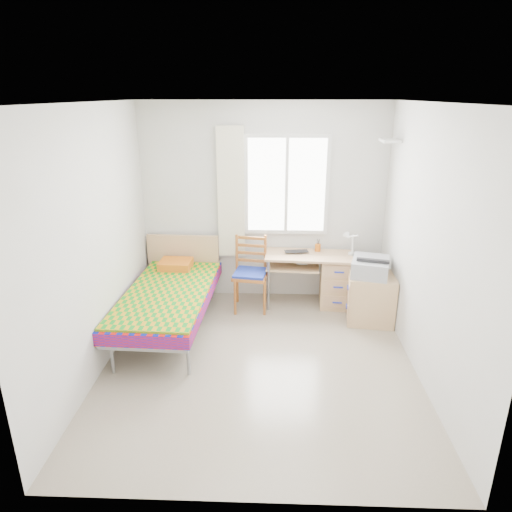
% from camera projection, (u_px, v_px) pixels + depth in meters
% --- Properties ---
extents(floor, '(3.50, 3.50, 0.00)m').
position_uv_depth(floor, '(259.00, 362.00, 4.80)').
color(floor, '#BCAD93').
rests_on(floor, ground).
extents(ceiling, '(3.50, 3.50, 0.00)m').
position_uv_depth(ceiling, '(260.00, 102.00, 3.93)').
color(ceiling, white).
rests_on(ceiling, wall_back).
extents(wall_back, '(3.20, 0.00, 3.20)m').
position_uv_depth(wall_back, '(263.00, 204.00, 6.01)').
color(wall_back, silver).
rests_on(wall_back, ground).
extents(wall_left, '(0.00, 3.50, 3.50)m').
position_uv_depth(wall_left, '(95.00, 243.00, 4.42)').
color(wall_left, silver).
rests_on(wall_left, ground).
extents(wall_right, '(0.00, 3.50, 3.50)m').
position_uv_depth(wall_right, '(428.00, 247.00, 4.31)').
color(wall_right, silver).
rests_on(wall_right, ground).
extents(window, '(1.10, 0.04, 1.30)m').
position_uv_depth(window, '(287.00, 185.00, 5.90)').
color(window, white).
rests_on(window, wall_back).
extents(curtain, '(0.35, 0.05, 1.70)m').
position_uv_depth(curtain, '(231.00, 193.00, 5.91)').
color(curtain, '#F4EDC9').
rests_on(curtain, wall_back).
extents(floating_shelf, '(0.20, 0.32, 0.03)m').
position_uv_depth(floating_shelf, '(390.00, 141.00, 5.35)').
color(floating_shelf, white).
rests_on(floating_shelf, wall_right).
extents(bed, '(1.04, 2.08, 0.88)m').
position_uv_depth(bed, '(170.00, 294.00, 5.39)').
color(bed, gray).
rests_on(bed, floor).
extents(desk, '(1.15, 0.59, 0.70)m').
position_uv_depth(desk, '(330.00, 277.00, 6.02)').
color(desk, tan).
rests_on(desk, floor).
extents(chair, '(0.47, 0.47, 0.96)m').
position_uv_depth(chair, '(251.00, 269.00, 5.88)').
color(chair, '#AA5020').
rests_on(chair, floor).
extents(cabinet, '(0.62, 0.56, 0.61)m').
position_uv_depth(cabinet, '(371.00, 298.00, 5.59)').
color(cabinet, tan).
rests_on(cabinet, floor).
extents(printer, '(0.53, 0.58, 0.21)m').
position_uv_depth(printer, '(370.00, 266.00, 5.48)').
color(printer, '#AFB1B8').
rests_on(printer, cabinet).
extents(laptop, '(0.34, 0.25, 0.02)m').
position_uv_depth(laptop, '(297.00, 253.00, 5.94)').
color(laptop, black).
rests_on(laptop, desk).
extents(pen_cup, '(0.09, 0.09, 0.09)m').
position_uv_depth(pen_cup, '(318.00, 248.00, 6.03)').
color(pen_cup, orange).
rests_on(pen_cup, desk).
extents(task_lamp, '(0.21, 0.30, 0.36)m').
position_uv_depth(task_lamp, '(350.00, 241.00, 5.74)').
color(task_lamp, white).
rests_on(task_lamp, desk).
extents(book, '(0.17, 0.22, 0.02)m').
position_uv_depth(book, '(297.00, 261.00, 6.00)').
color(book, gray).
rests_on(book, desk).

